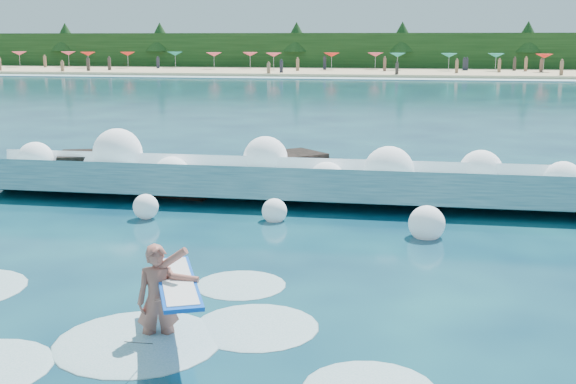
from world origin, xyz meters
TOP-DOWN VIEW (x-y plane):
  - ground at (0.00, 0.00)m, footprint 200.00×200.00m
  - beach at (0.00, 78.00)m, footprint 140.00×20.00m
  - wet_band at (0.00, 67.00)m, footprint 140.00×5.00m
  - treeline at (0.00, 88.00)m, footprint 140.00×4.00m
  - breaking_wave at (0.63, 6.54)m, footprint 16.52×2.64m
  - rock_cluster at (-2.60, 7.48)m, footprint 8.13×3.12m
  - surfer_with_board at (0.52, -2.85)m, footprint 1.40×2.87m
  - wave_spray at (0.47, 6.43)m, footprint 15.34×4.75m
  - surf_foam at (-0.29, -2.62)m, footprint 9.29×5.61m
  - beach_umbrellas at (0.08, 79.84)m, footprint 109.58×6.72m
  - beachgoers at (-3.95, 73.66)m, footprint 95.75×12.87m

SIDE VIEW (x-z plane):
  - ground at x=0.00m, z-range 0.00..0.00m
  - surf_foam at x=-0.29m, z-range -0.06..0.06m
  - wet_band at x=0.00m, z-range 0.00..0.08m
  - beach at x=0.00m, z-range 0.00..0.40m
  - rock_cluster at x=-2.60m, z-range -0.23..1.03m
  - breaking_wave at x=0.63m, z-range -0.21..1.21m
  - surfer_with_board at x=0.52m, z-range -0.22..1.47m
  - wave_spray at x=0.47m, z-range -0.09..1.82m
  - beachgoers at x=-3.95m, z-range 0.14..2.07m
  - beach_umbrellas at x=0.08m, z-range 2.00..2.50m
  - treeline at x=0.00m, z-range 0.00..5.00m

